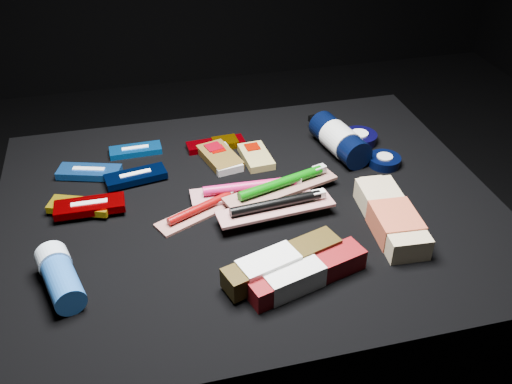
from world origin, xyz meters
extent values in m
plane|color=black|center=(0.00, 0.00, 0.00)|extent=(3.00, 3.00, 0.00)
cube|color=black|center=(0.00, 0.00, 0.20)|extent=(0.98, 0.78, 0.40)
cube|color=#0A59B6|center=(-0.21, 0.25, 0.41)|extent=(0.12, 0.05, 0.01)
cube|color=white|center=(-0.21, 0.25, 0.41)|extent=(0.06, 0.01, 0.02)
cube|color=blue|center=(-0.31, 0.18, 0.41)|extent=(0.14, 0.09, 0.02)
cube|color=silver|center=(-0.31, 0.18, 0.41)|extent=(0.07, 0.03, 0.02)
cube|color=black|center=(-0.21, 0.13, 0.41)|extent=(0.13, 0.07, 0.01)
cube|color=white|center=(-0.21, 0.13, 0.41)|extent=(0.07, 0.02, 0.02)
cube|color=yellow|center=(-0.32, 0.05, 0.41)|extent=(0.13, 0.09, 0.01)
cube|color=#BBBBB7|center=(-0.32, 0.05, 0.42)|extent=(0.06, 0.03, 0.02)
cube|color=#720002|center=(-0.31, 0.04, 0.42)|extent=(0.13, 0.05, 0.02)
cube|color=silver|center=(-0.31, 0.04, 0.42)|extent=(0.07, 0.01, 0.02)
cube|color=brown|center=(-0.03, 0.17, 0.41)|extent=(0.09, 0.13, 0.02)
cube|color=#6C010D|center=(-0.03, 0.20, 0.41)|extent=(0.04, 0.04, 0.02)
cube|color=silver|center=(-0.02, 0.17, 0.41)|extent=(0.08, 0.12, 0.02)
cube|color=#770300|center=(-0.03, 0.19, 0.41)|extent=(0.04, 0.04, 0.02)
cube|color=tan|center=(0.05, 0.16, 0.41)|extent=(0.06, 0.11, 0.02)
cube|color=#6E0A00|center=(0.05, 0.19, 0.41)|extent=(0.03, 0.03, 0.02)
cube|color=#740005|center=(-0.02, 0.23, 0.41)|extent=(0.13, 0.05, 0.01)
cube|color=#996302|center=(0.00, 0.23, 0.41)|extent=(0.06, 0.05, 0.02)
cylinder|color=black|center=(0.24, 0.14, 0.43)|extent=(0.09, 0.17, 0.07)
cylinder|color=beige|center=(0.24, 0.14, 0.43)|extent=(0.08, 0.08, 0.07)
cylinder|color=black|center=(0.22, 0.24, 0.43)|extent=(0.03, 0.03, 0.02)
cube|color=black|center=(0.22, 0.26, 0.43)|extent=(0.02, 0.03, 0.01)
cylinder|color=black|center=(0.30, 0.18, 0.41)|extent=(0.08, 0.08, 0.02)
cylinder|color=white|center=(0.30, 0.18, 0.41)|extent=(0.04, 0.04, 0.03)
cylinder|color=black|center=(0.32, 0.07, 0.41)|extent=(0.07, 0.07, 0.02)
cylinder|color=beige|center=(0.32, 0.07, 0.41)|extent=(0.03, 0.03, 0.02)
cube|color=#CDB68A|center=(0.24, -0.13, 0.42)|extent=(0.09, 0.21, 0.04)
cube|color=#C45436|center=(0.24, -0.15, 0.42)|extent=(0.08, 0.10, 0.05)
cube|color=#CDB68A|center=(0.25, -0.03, 0.42)|extent=(0.05, 0.03, 0.03)
cylinder|color=#2157A5|center=(-0.35, -0.17, 0.43)|extent=(0.08, 0.11, 0.05)
cylinder|color=silver|center=(-0.36, -0.11, 0.43)|extent=(0.06, 0.05, 0.05)
cube|color=#A9A29E|center=(-0.09, 0.00, 0.40)|extent=(0.20, 0.12, 0.01)
cylinder|color=#700706|center=(-0.09, 0.00, 0.41)|extent=(0.15, 0.08, 0.02)
cube|color=beige|center=(-0.03, 0.03, 0.41)|extent=(0.03, 0.02, 0.01)
cube|color=silver|center=(0.01, 0.03, 0.41)|extent=(0.24, 0.06, 0.01)
cylinder|color=#BD165B|center=(0.01, 0.03, 0.42)|extent=(0.19, 0.03, 0.02)
cube|color=silver|center=(0.10, 0.02, 0.43)|extent=(0.03, 0.02, 0.01)
cube|color=#A39C97|center=(0.07, 0.01, 0.42)|extent=(0.25, 0.12, 0.01)
cylinder|color=#035E05|center=(0.07, 0.01, 0.43)|extent=(0.19, 0.07, 0.02)
cube|color=#B8B9B4|center=(0.16, 0.04, 0.43)|extent=(0.03, 0.02, 0.01)
cube|color=silver|center=(0.04, -0.06, 0.42)|extent=(0.23, 0.07, 0.01)
cylinder|color=black|center=(0.04, -0.06, 0.44)|extent=(0.18, 0.03, 0.02)
cube|color=white|center=(0.12, -0.05, 0.44)|extent=(0.03, 0.02, 0.01)
cube|color=maroon|center=(0.04, -0.23, 0.42)|extent=(0.22, 0.10, 0.04)
cube|color=silver|center=(0.01, -0.24, 0.42)|extent=(0.11, 0.07, 0.04)
cube|color=#35280A|center=(0.01, -0.21, 0.43)|extent=(0.22, 0.11, 0.04)
cube|color=silver|center=(-0.02, -0.21, 0.43)|extent=(0.11, 0.08, 0.04)
camera|label=1|loc=(-0.20, -0.88, 1.07)|focal=40.00mm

